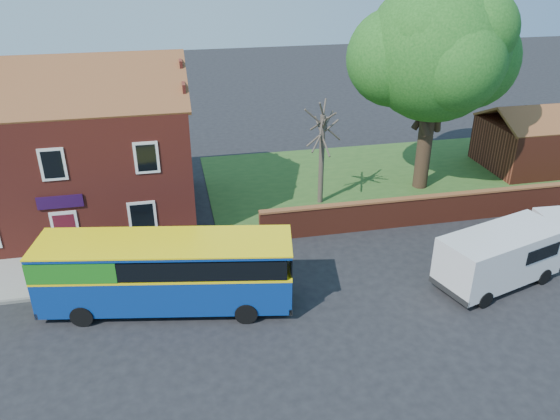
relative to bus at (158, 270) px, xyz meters
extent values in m
plane|color=black|center=(2.82, -2.52, -1.71)|extent=(120.00, 120.00, 0.00)
cube|color=gray|center=(-4.18, 3.23, -1.65)|extent=(18.00, 3.50, 0.12)
cube|color=slate|center=(-4.18, 1.48, -1.64)|extent=(18.00, 0.15, 0.14)
cube|color=#426B28|center=(15.82, 10.48, -1.69)|extent=(26.00, 12.00, 0.04)
cube|color=maroon|center=(-4.18, 8.98, 1.54)|extent=(12.00, 8.00, 6.50)
cube|color=brown|center=(-4.18, 6.98, 5.79)|extent=(12.30, 4.08, 2.16)
cube|color=brown|center=(-4.18, 10.98, 5.79)|extent=(12.30, 4.08, 2.16)
cube|color=black|center=(-4.18, 4.95, 2.89)|extent=(1.10, 0.06, 1.50)
cube|color=#4C0F19|center=(-4.18, 4.93, -0.61)|extent=(0.95, 0.04, 2.10)
cube|color=silver|center=(-4.18, 4.95, -0.56)|extent=(1.20, 0.06, 2.30)
cube|color=#240B32|center=(-4.18, 4.92, 1.09)|extent=(2.00, 0.06, 0.60)
cube|color=maroon|center=(15.82, 4.48, -0.96)|extent=(22.00, 0.30, 1.50)
cube|color=brown|center=(15.82, 4.48, -0.16)|extent=(22.00, 0.38, 0.10)
cube|color=maroon|center=(24.82, 10.48, -0.21)|extent=(8.00, 5.00, 3.00)
cube|color=brown|center=(24.82, 11.73, 1.84)|extent=(8.20, 2.56, 1.24)
cube|color=navy|center=(0.31, -0.06, -0.58)|extent=(10.12, 4.18, 1.56)
cube|color=yellow|center=(0.31, -0.06, 0.20)|extent=(10.14, 4.20, 0.10)
cube|color=black|center=(0.31, -0.06, 0.67)|extent=(9.74, 4.13, 0.78)
cube|color=#1F7D1B|center=(-2.88, 0.52, 0.67)|extent=(3.74, 3.06, 0.83)
cube|color=navy|center=(0.31, -0.06, 1.19)|extent=(10.12, 4.18, 0.14)
cube|color=yellow|center=(0.31, -0.06, 1.27)|extent=(10.17, 4.23, 0.06)
cylinder|color=black|center=(-2.99, -0.63, -1.27)|extent=(0.92, 0.43, 0.89)
cylinder|color=black|center=(-2.58, 1.64, -1.27)|extent=(0.92, 0.43, 0.89)
cylinder|color=black|center=(3.20, -1.75, -1.27)|extent=(0.92, 0.43, 0.89)
cylinder|color=black|center=(3.62, 0.51, -1.27)|extent=(0.92, 0.43, 0.89)
cube|color=silver|center=(14.18, -1.26, -0.33)|extent=(5.93, 3.69, 2.10)
cube|color=black|center=(16.57, -0.55, 0.00)|extent=(0.61, 1.82, 0.83)
cube|color=black|center=(16.79, -0.48, -1.27)|extent=(0.73, 2.15, 0.27)
cylinder|color=black|center=(12.78, -2.77, -1.35)|extent=(0.76, 0.42, 0.73)
cylinder|color=black|center=(12.19, -0.76, -1.35)|extent=(0.76, 0.42, 0.73)
cylinder|color=black|center=(16.18, -1.76, -1.35)|extent=(0.76, 0.42, 0.73)
cylinder|color=black|center=(15.58, 0.25, -1.35)|extent=(0.76, 0.42, 0.73)
cylinder|color=black|center=(18.28, 1.35, -1.41)|extent=(0.61, 0.25, 0.60)
cylinder|color=black|center=(15.40, 8.95, 0.75)|extent=(0.86, 0.86, 4.93)
sphere|color=#378228|center=(15.40, 8.95, 6.33)|extent=(7.72, 7.72, 7.72)
sphere|color=#378228|center=(17.65, 9.38, 5.69)|extent=(5.58, 5.58, 5.58)
sphere|color=#378228|center=(13.36, 9.60, 5.90)|extent=(5.36, 5.36, 5.36)
cylinder|color=#4C4238|center=(8.94, 8.09, 0.84)|extent=(0.29, 0.29, 5.11)
cylinder|color=#4C4238|center=(8.94, 8.09, 2.67)|extent=(0.30, 2.49, 2.01)
cylinder|color=#4C4238|center=(8.94, 8.09, 2.48)|extent=(1.30, 1.84, 1.84)
cylinder|color=#4C4238|center=(8.94, 8.09, 2.85)|extent=(2.09, 0.96, 2.04)
camera|label=1|loc=(0.97, -18.75, 11.71)|focal=35.00mm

